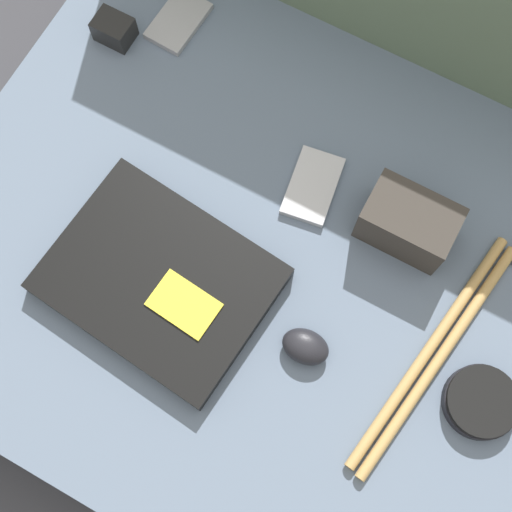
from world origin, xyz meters
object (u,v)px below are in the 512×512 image
Objects in this scene: phone_silver at (178,21)px; charger_brick at (114,29)px; computer_mouse at (305,347)px; laptop at (160,280)px; phone_black at (313,186)px; speaker_puck at (481,402)px; camera_pouch at (408,223)px.

phone_silver is 1.86× the size of charger_brick.
phone_silver is at bearing 133.59° from computer_mouse.
charger_brick reaches higher than computer_mouse.
phone_silver is at bearing 122.24° from laptop.
phone_silver and phone_black have the same top height.
camera_pouch reaches higher than speaker_puck.
laptop reaches higher than speaker_puck.
phone_silver is at bearing 162.34° from camera_pouch.
laptop is at bearing 178.56° from computer_mouse.
phone_black is at bearing -22.39° from phone_silver.
computer_mouse is 0.59× the size of phone_black.
speaker_puck is 0.38m from phone_black.
speaker_puck is 0.84× the size of phone_black.
charger_brick is at bearing 161.07° from speaker_puck.
camera_pouch is (-0.19, 0.17, 0.03)m from speaker_puck.
phone_silver is at bearing 154.07° from speaker_puck.
speaker_puck is at bearing -18.93° from charger_brick.
phone_silver is 0.84× the size of camera_pouch.
laptop reaches higher than phone_silver.
phone_silver is 0.90× the size of phone_black.
camera_pouch reaches higher than phone_black.
charger_brick is (-0.72, 0.25, 0.01)m from speaker_puck.
laptop is 3.19× the size of speaker_puck.
speaker_puck is at bearing 12.87° from laptop.
phone_silver is (-0.19, 0.38, -0.01)m from laptop.
speaker_puck reaches higher than phone_black.
speaker_puck is 0.26m from camera_pouch.
computer_mouse is at bearing 8.97° from laptop.
charger_brick is at bearing -134.42° from phone_silver.
computer_mouse is (0.22, 0.01, 0.00)m from laptop.
phone_silver is (-0.41, 0.36, -0.01)m from computer_mouse.
laptop is 0.42m from phone_silver.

